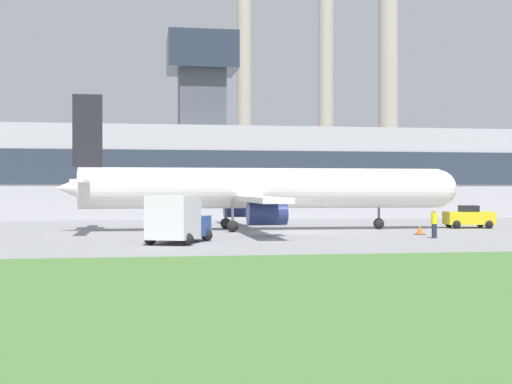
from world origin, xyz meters
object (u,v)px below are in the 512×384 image
at_px(pushback_tug, 469,218).
at_px(airplane, 259,189).
at_px(baggage_truck, 177,220).
at_px(ground_crew_person, 434,223).

bearing_deg(pushback_tug, airplane, -178.55).
height_order(airplane, baggage_truck, airplane).
height_order(pushback_tug, ground_crew_person, ground_crew_person).
xyz_separation_m(pushback_tug, baggage_truck, (-23.84, -12.84, 0.51)).
bearing_deg(pushback_tug, ground_crew_person, -124.66).
xyz_separation_m(baggage_truck, ground_crew_person, (16.30, 1.93, -0.39)).
xyz_separation_m(pushback_tug, ground_crew_person, (-7.54, -10.91, 0.12)).
relative_size(pushback_tug, ground_crew_person, 2.13).
distance_m(pushback_tug, ground_crew_person, 13.26).
bearing_deg(airplane, baggage_truck, -118.63).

